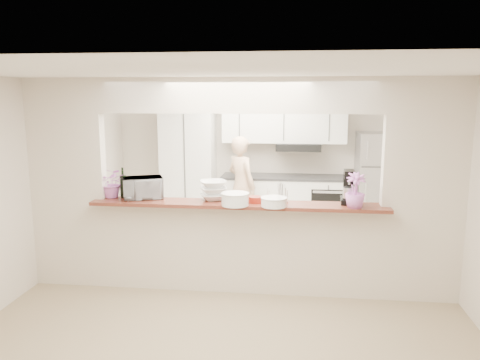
% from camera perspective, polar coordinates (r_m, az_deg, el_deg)
% --- Properties ---
extents(floor, '(6.00, 6.00, 0.00)m').
position_cam_1_polar(floor, '(5.75, -0.22, -13.30)').
color(floor, '#988967').
rests_on(floor, ground).
extents(tile_overlay, '(5.00, 2.90, 0.01)m').
position_cam_1_polar(tile_overlay, '(7.19, 1.28, -8.35)').
color(tile_overlay, beige).
rests_on(tile_overlay, floor).
extents(partition, '(5.00, 0.15, 2.50)m').
position_cam_1_polar(partition, '(5.33, -0.23, 1.47)').
color(partition, beige).
rests_on(partition, floor).
extents(bar_counter, '(3.40, 0.38, 1.09)m').
position_cam_1_polar(bar_counter, '(5.54, -0.23, -7.85)').
color(bar_counter, beige).
rests_on(bar_counter, floor).
extents(kitchen_cabinets, '(3.15, 0.62, 2.25)m').
position_cam_1_polar(kitchen_cabinets, '(8.11, 0.78, 0.86)').
color(kitchen_cabinets, white).
rests_on(kitchen_cabinets, floor).
extents(refrigerator, '(0.75, 0.70, 1.70)m').
position_cam_1_polar(refrigerator, '(8.14, 16.59, -0.42)').
color(refrigerator, '#ADADB2').
rests_on(refrigerator, floor).
extents(flower_left, '(0.33, 0.29, 0.36)m').
position_cam_1_polar(flower_left, '(5.80, -15.27, -0.33)').
color(flower_left, '#EB7CD8').
rests_on(flower_left, bar_counter).
extents(wine_bottle_a, '(0.06, 0.06, 0.32)m').
position_cam_1_polar(wine_bottle_a, '(5.77, -14.08, -0.86)').
color(wine_bottle_a, black).
rests_on(wine_bottle_a, bar_counter).
extents(wine_bottle_b, '(0.07, 0.07, 0.36)m').
position_cam_1_polar(wine_bottle_b, '(5.78, -14.06, -0.68)').
color(wine_bottle_b, black).
rests_on(wine_bottle_b, bar_counter).
extents(toaster_oven, '(0.54, 0.46, 0.25)m').
position_cam_1_polar(toaster_oven, '(5.68, -11.76, -0.93)').
color(toaster_oven, '#A2A2A6').
rests_on(toaster_oven, bar_counter).
extents(serving_bowls, '(0.39, 0.39, 0.23)m').
position_cam_1_polar(serving_bowls, '(5.47, -3.28, -1.29)').
color(serving_bowls, white).
rests_on(serving_bowls, bar_counter).
extents(plate_stack_a, '(0.31, 0.31, 0.14)m').
position_cam_1_polar(plate_stack_a, '(5.21, -0.61, -2.35)').
color(plate_stack_a, white).
rests_on(plate_stack_a, bar_counter).
extents(plate_stack_b, '(0.29, 0.29, 0.10)m').
position_cam_1_polar(plate_stack_b, '(5.18, 4.15, -2.67)').
color(plate_stack_b, white).
rests_on(plate_stack_b, bar_counter).
extents(red_bowl, '(0.15, 0.15, 0.07)m').
position_cam_1_polar(red_bowl, '(5.35, 1.87, -2.40)').
color(red_bowl, maroon).
rests_on(red_bowl, bar_counter).
extents(tan_bowl, '(0.13, 0.13, 0.06)m').
position_cam_1_polar(tan_bowl, '(5.34, 4.01, -2.50)').
color(tan_bowl, '#C6B08B').
rests_on(tan_bowl, bar_counter).
extents(utensil_caddy, '(0.25, 0.17, 0.21)m').
position_cam_1_polar(utensil_caddy, '(5.40, 4.59, -1.71)').
color(utensil_caddy, silver).
rests_on(utensil_caddy, bar_counter).
extents(stand_mixer, '(0.18, 0.27, 0.38)m').
position_cam_1_polar(stand_mixer, '(5.43, 13.08, -1.00)').
color(stand_mixer, black).
rests_on(stand_mixer, bar_counter).
extents(flower_right, '(0.24, 0.24, 0.39)m').
position_cam_1_polar(flower_right, '(5.22, 13.88, -1.24)').
color(flower_right, '#C16ECD').
rests_on(flower_right, bar_counter).
extents(person, '(0.70, 0.70, 1.64)m').
position_cam_1_polar(person, '(7.72, 0.17, -0.77)').
color(person, '#D4AB8A').
rests_on(person, floor).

